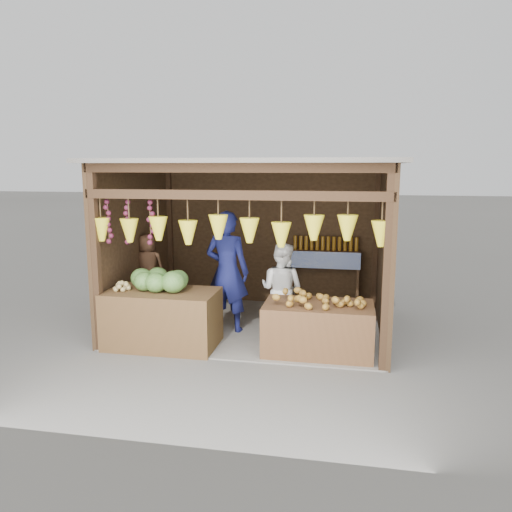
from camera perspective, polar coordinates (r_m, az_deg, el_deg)
The scene contains 12 objects.
ground at distance 8.16m, azimuth -0.18°, elevation -8.05°, with size 80.00×80.00×0.00m, color #514F49.
stall_structure at distance 7.77m, azimuth -0.48°, elevation 3.61°, with size 4.30×3.30×2.66m.
back_shelf at distance 9.07m, azimuth 7.90°, elevation -0.61°, with size 1.25×0.32×1.32m.
counter_left at distance 7.32m, azimuth -10.65°, elevation -7.05°, with size 1.58×0.85×0.82m, color #453117.
counter_right at distance 6.99m, azimuth 7.12°, elevation -8.25°, with size 1.48×0.85×0.71m, color #472D17.
stool at distance 8.76m, azimuth -12.04°, elevation -5.90°, with size 0.34×0.34×0.32m, color black.
man_standing at distance 7.73m, azimuth -3.31°, elevation -1.82°, with size 0.69×0.46×1.90m, color #14184D.
woman_standing at distance 7.58m, azimuth 2.95°, elevation -3.84°, with size 0.70×0.55×1.44m, color white.
vendor_seated at distance 8.60m, azimuth -12.21°, elevation -1.24°, with size 0.55×0.36×1.13m, color #503220.
melon_pile at distance 7.24m, azimuth -10.94°, elevation -2.59°, with size 1.00×0.50×0.32m, color #1B5215, non-canonical shape.
tanfruit_pile at distance 7.39m, azimuth -15.17°, elevation -3.25°, with size 0.34×0.40×0.13m, color #A0824A, non-canonical shape.
mango_pile at distance 6.83m, azimuth 7.13°, elevation -4.65°, with size 1.40×0.64×0.22m, color #B64018, non-canonical shape.
Camera 1 is at (1.47, -7.62, 2.55)m, focal length 35.00 mm.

